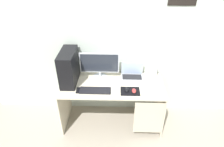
{
  "coord_description": "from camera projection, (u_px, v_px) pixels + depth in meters",
  "views": [
    {
      "loc": [
        0.07,
        -2.28,
        2.35
      ],
      "look_at": [
        0.0,
        0.0,
        0.91
      ],
      "focal_mm": 31.58,
      "sensor_mm": 36.0,
      "label": 1
    }
  ],
  "objects": [
    {
      "name": "ground_plane",
      "position": [
        112.0,
        121.0,
        3.19
      ],
      "size": [
        8.0,
        8.0,
        0.0
      ],
      "primitive_type": "plane",
      "color": "#9E9384"
    },
    {
      "name": "wall_back",
      "position": [
        113.0,
        37.0,
        2.79
      ],
      "size": [
        4.0,
        0.05,
        2.6
      ],
      "color": "beige",
      "rests_on": "ground_plane"
    },
    {
      "name": "desk",
      "position": [
        113.0,
        93.0,
        2.87
      ],
      "size": [
        1.46,
        0.63,
        0.73
      ],
      "color": "beige",
      "rests_on": "ground_plane"
    },
    {
      "name": "pc_tower",
      "position": [
        69.0,
        67.0,
        2.74
      ],
      "size": [
        0.2,
        0.48,
        0.47
      ],
      "primitive_type": "cube",
      "color": "black",
      "rests_on": "desk"
    },
    {
      "name": "monitor",
      "position": [
        99.0,
        65.0,
        2.83
      ],
      "size": [
        0.56,
        0.21,
        0.4
      ],
      "color": "#B7BCC6",
      "rests_on": "desk"
    },
    {
      "name": "laptop",
      "position": [
        132.0,
        74.0,
        2.93
      ],
      "size": [
        0.33,
        0.23,
        0.23
      ],
      "color": "#B7BCC6",
      "rests_on": "desk"
    },
    {
      "name": "speaker",
      "position": [
        155.0,
        72.0,
        2.93
      ],
      "size": [
        0.08,
        0.08,
        0.16
      ],
      "primitive_type": "cylinder",
      "color": "silver",
      "rests_on": "desk"
    },
    {
      "name": "keyboard",
      "position": [
        95.0,
        90.0,
        2.66
      ],
      "size": [
        0.42,
        0.14,
        0.02
      ],
      "primitive_type": "cube",
      "color": "black",
      "rests_on": "desk"
    },
    {
      "name": "mousepad",
      "position": [
        130.0,
        91.0,
        2.66
      ],
      "size": [
        0.26,
        0.2,
        0.0
      ],
      "primitive_type": "cube",
      "color": "black",
      "rests_on": "desk"
    },
    {
      "name": "mouse_left",
      "position": [
        127.0,
        90.0,
        2.66
      ],
      "size": [
        0.06,
        0.1,
        0.03
      ],
      "primitive_type": "ellipsoid",
      "color": "black",
      "rests_on": "mousepad"
    },
    {
      "name": "mouse_right",
      "position": [
        134.0,
        91.0,
        2.63
      ],
      "size": [
        0.06,
        0.1,
        0.03
      ],
      "primitive_type": "ellipsoid",
      "color": "#B23333",
      "rests_on": "mousepad"
    },
    {
      "name": "cell_phone",
      "position": [
        79.0,
        90.0,
        2.67
      ],
      "size": [
        0.07,
        0.13,
        0.01
      ],
      "primitive_type": "cube",
      "color": "black",
      "rests_on": "desk"
    }
  ]
}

